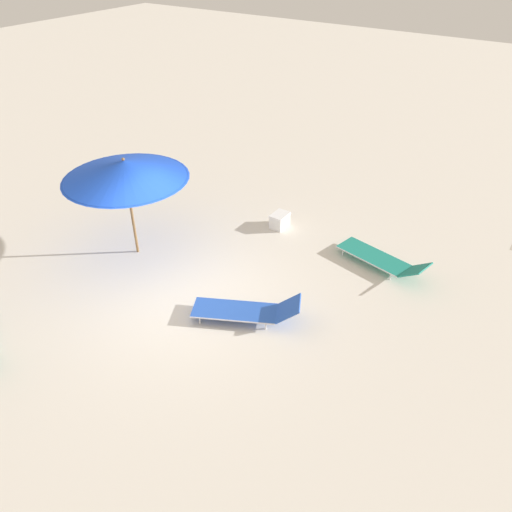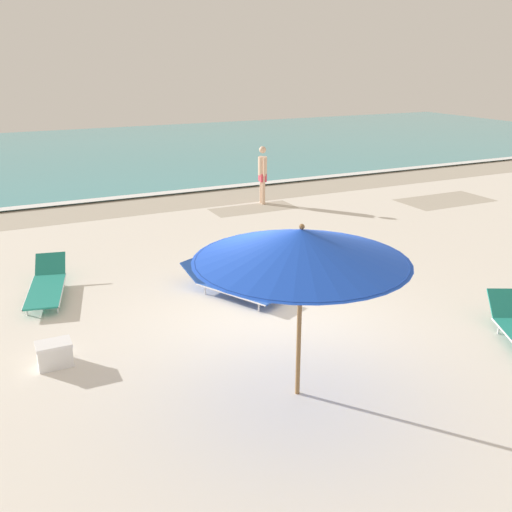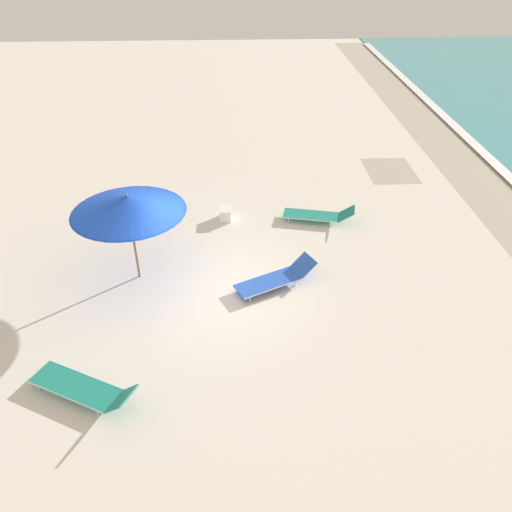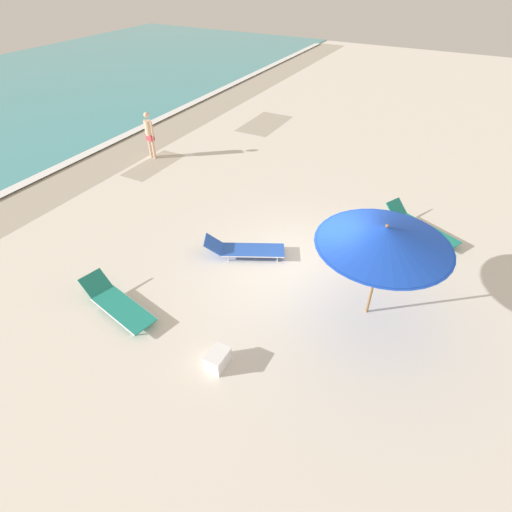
{
  "view_description": "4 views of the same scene",
  "coord_description": "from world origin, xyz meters",
  "px_view_note": "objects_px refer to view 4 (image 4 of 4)",
  "views": [
    {
      "loc": [
        6.02,
        5.97,
        6.58
      ],
      "look_at": [
        -0.6,
        1.57,
        1.12
      ],
      "focal_mm": 35.0,
      "sensor_mm": 36.0,
      "label": 1
    },
    {
      "loc": [
        -3.96,
        -7.5,
        4.27
      ],
      "look_at": [
        0.16,
        1.01,
        0.98
      ],
      "focal_mm": 40.0,
      "sensor_mm": 36.0,
      "label": 2
    },
    {
      "loc": [
        9.84,
        0.77,
        7.67
      ],
      "look_at": [
        -0.26,
        1.22,
        0.75
      ],
      "focal_mm": 35.0,
      "sensor_mm": 36.0,
      "label": 3
    },
    {
      "loc": [
        -7.37,
        -2.54,
        6.58
      ],
      "look_at": [
        -0.74,
        0.99,
        0.71
      ],
      "focal_mm": 28.0,
      "sensor_mm": 36.0,
      "label": 4
    }
  ],
  "objects_px": {
    "sun_lounger_near_water_left": "(420,226)",
    "cooler_box": "(218,359)",
    "sun_lounger_beside_umbrella": "(244,249)",
    "beachgoer_wading_adult": "(149,133)",
    "sun_lounger_under_umbrella": "(117,303)",
    "beach_umbrella": "(385,236)"
  },
  "relations": [
    {
      "from": "beach_umbrella",
      "to": "sun_lounger_beside_umbrella",
      "type": "distance_m",
      "value": 3.99
    },
    {
      "from": "sun_lounger_beside_umbrella",
      "to": "beachgoer_wading_adult",
      "type": "distance_m",
      "value": 7.31
    },
    {
      "from": "beachgoer_wading_adult",
      "to": "cooler_box",
      "type": "xyz_separation_m",
      "value": [
        -7.12,
        -7.49,
        -0.81
      ]
    },
    {
      "from": "sun_lounger_under_umbrella",
      "to": "sun_lounger_beside_umbrella",
      "type": "bearing_deg",
      "value": -13.71
    },
    {
      "from": "beach_umbrella",
      "to": "cooler_box",
      "type": "xyz_separation_m",
      "value": [
        -2.83,
        2.19,
        -1.91
      ]
    },
    {
      "from": "sun_lounger_beside_umbrella",
      "to": "beachgoer_wading_adult",
      "type": "xyz_separation_m",
      "value": [
        3.77,
        6.21,
        0.79
      ]
    },
    {
      "from": "sun_lounger_near_water_left",
      "to": "beachgoer_wading_adult",
      "type": "height_order",
      "value": "beachgoer_wading_adult"
    },
    {
      "from": "sun_lounger_near_water_left",
      "to": "cooler_box",
      "type": "distance_m",
      "value": 7.18
    },
    {
      "from": "sun_lounger_beside_umbrella",
      "to": "cooler_box",
      "type": "height_order",
      "value": "sun_lounger_beside_umbrella"
    },
    {
      "from": "sun_lounger_near_water_left",
      "to": "beachgoer_wading_adult",
      "type": "relative_size",
      "value": 1.3
    },
    {
      "from": "beach_umbrella",
      "to": "cooler_box",
      "type": "bearing_deg",
      "value": 142.22
    },
    {
      "from": "cooler_box",
      "to": "beach_umbrella",
      "type": "bearing_deg",
      "value": -37.46
    },
    {
      "from": "sun_lounger_beside_umbrella",
      "to": "cooler_box",
      "type": "relative_size",
      "value": 4.29
    },
    {
      "from": "beach_umbrella",
      "to": "sun_lounger_under_umbrella",
      "type": "bearing_deg",
      "value": 117.46
    },
    {
      "from": "sun_lounger_under_umbrella",
      "to": "cooler_box",
      "type": "bearing_deg",
      "value": -82.07
    },
    {
      "from": "beachgoer_wading_adult",
      "to": "cooler_box",
      "type": "distance_m",
      "value": 10.37
    },
    {
      "from": "sun_lounger_near_water_left",
      "to": "beachgoer_wading_adult",
      "type": "bearing_deg",
      "value": 114.3
    },
    {
      "from": "sun_lounger_beside_umbrella",
      "to": "beachgoer_wading_adult",
      "type": "relative_size",
      "value": 1.22
    },
    {
      "from": "beach_umbrella",
      "to": "sun_lounger_beside_umbrella",
      "type": "relative_size",
      "value": 1.27
    },
    {
      "from": "beach_umbrella",
      "to": "sun_lounger_beside_umbrella",
      "type": "bearing_deg",
      "value": 81.47
    },
    {
      "from": "cooler_box",
      "to": "sun_lounger_beside_umbrella",
      "type": "bearing_deg",
      "value": 21.27
    },
    {
      "from": "sun_lounger_under_umbrella",
      "to": "sun_lounger_beside_umbrella",
      "type": "xyz_separation_m",
      "value": [
        3.12,
        -1.54,
        0.0
      ]
    }
  ]
}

